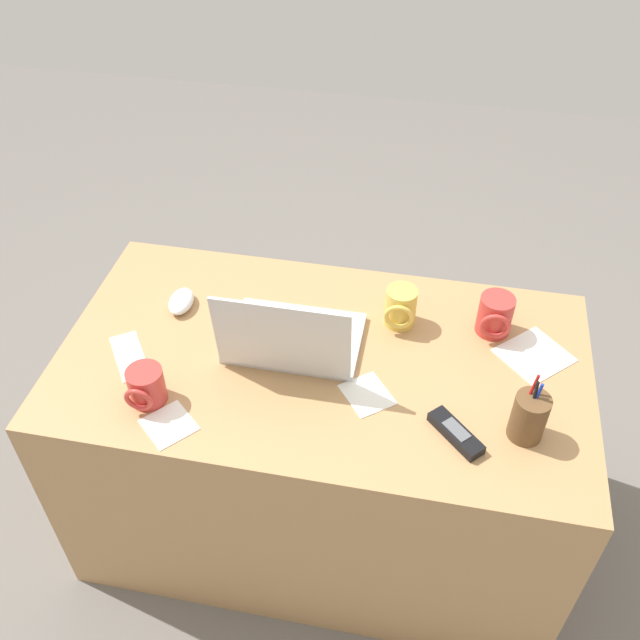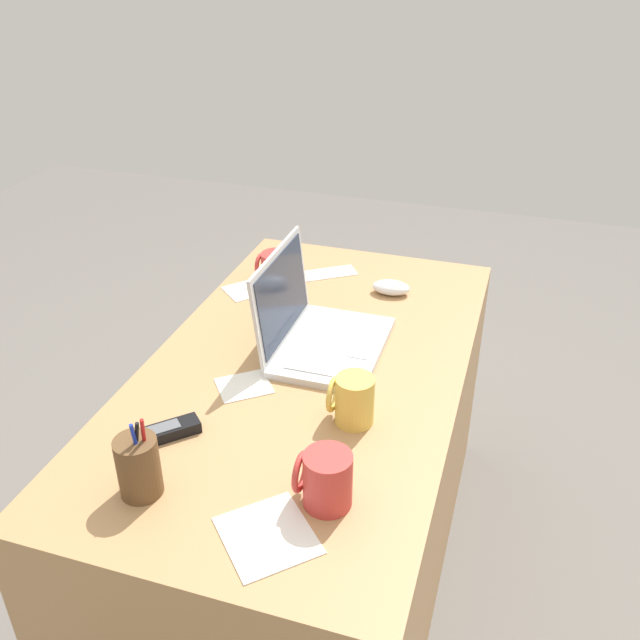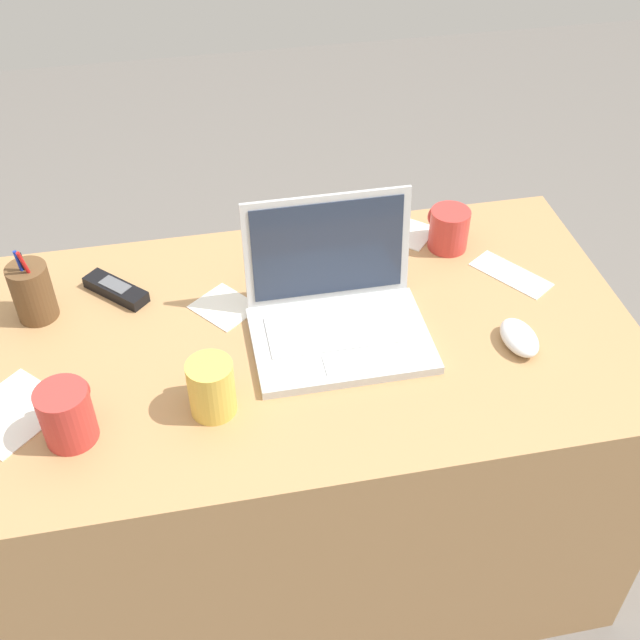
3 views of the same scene
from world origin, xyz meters
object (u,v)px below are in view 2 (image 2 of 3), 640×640
Objects in this scene: laptop at (317,330)px; cordless_phone at (164,432)px; computer_mouse at (391,287)px; coffee_mug_tall at (326,479)px; coffee_mug_white at (275,268)px; pen_holder at (139,466)px; coffee_mug_spare at (353,400)px.

laptop reaches higher than cordless_phone.
computer_mouse is 0.83m from coffee_mug_tall.
coffee_mug_white is at bearing 26.56° from coffee_mug_tall.
laptop is 0.37m from coffee_mug_white.
pen_holder reaches higher than coffee_mug_tall.
pen_holder is (-0.32, 0.31, 0.01)m from coffee_mug_spare.
coffee_mug_white is 0.87m from pen_holder.
coffee_mug_spare is at bearing -178.81° from computer_mouse.
coffee_mug_spare is 0.39m from cordless_phone.
coffee_mug_tall is (-0.49, -0.18, 0.01)m from laptop.
coffee_mug_white is at bearing 4.38° from pen_holder.
coffee_mug_white is (-0.04, 0.33, 0.03)m from computer_mouse.
coffee_mug_spare is at bearing -145.39° from coffee_mug_white.
coffee_mug_tall is at bearing -160.47° from laptop.
coffee_mug_tall is 0.34m from pen_holder.
pen_holder is (-0.08, 0.33, 0.01)m from coffee_mug_tall.
coffee_mug_white is at bearing 92.57° from computer_mouse.
computer_mouse is 0.97× the size of coffee_mug_spare.
cordless_phone is 0.16m from pen_holder.
pen_holder reaches higher than cordless_phone.
pen_holder is at bearing 135.37° from coffee_mug_spare.
laptop is 0.59m from pen_holder.
pen_holder reaches higher than coffee_mug_spare.
coffee_mug_white reaches higher than cordless_phone.
coffee_mug_spare is at bearing -44.63° from pen_holder.
pen_holder is at bearing 160.14° from computer_mouse.
computer_mouse is at bearing -18.75° from laptop.
laptop is at bearing 32.14° from coffee_mug_spare.
laptop is 0.30m from coffee_mug_spare.
laptop is 0.46m from cordless_phone.
pen_holder is at bearing 103.01° from coffee_mug_tall.
coffee_mug_tall is 0.81× the size of cordless_phone.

